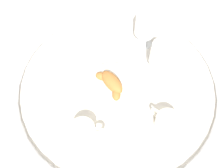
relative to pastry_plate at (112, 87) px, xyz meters
The scene contains 10 objects.
ground_plane 0.02m from the pastry_plate, 108.21° to the right, with size 2.20×2.20×0.00m, color silver.
table_chrome_rim 0.02m from the pastry_plate, 108.21° to the right, with size 0.72×0.72×0.02m, color silver.
pastry_plate is the anchor object (origin of this frame).
croissant_large 0.03m from the pastry_plate, 79.89° to the left, with size 0.13×0.08×0.04m.
coffee_cup_near 0.22m from the pastry_plate, behind, with size 0.14×0.14×0.06m.
coffee_cup_far 0.19m from the pastry_plate, 106.82° to the left, with size 0.14×0.14×0.06m.
juice_glass_left 0.20m from the pastry_plate, 111.06° to the right, with size 0.08×0.08×0.14m.
juice_glass_right 0.25m from the pastry_plate, 76.64° to the right, with size 0.08×0.08×0.14m.
sugar_packet 0.20m from the pastry_plate, 40.38° to the right, with size 0.05×0.03×0.01m, color white.
folded_napkin 0.21m from the pastry_plate, 63.88° to the left, with size 0.11×0.11×0.01m, color silver.
Camera 1 is at (-0.29, 0.32, 0.78)m, focal length 41.14 mm.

